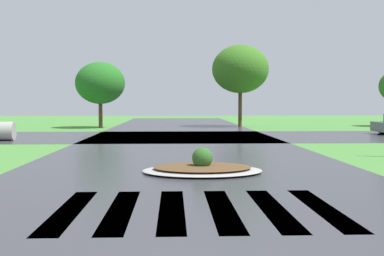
% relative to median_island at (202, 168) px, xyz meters
% --- Properties ---
extents(asphalt_roadway, '(9.92, 80.00, 0.01)m').
position_rel_median_island_xyz_m(asphalt_roadway, '(-0.36, 1.98, -0.12)').
color(asphalt_roadway, '#35353A').
rests_on(asphalt_roadway, ground).
extents(asphalt_cross_road, '(90.00, 8.92, 0.01)m').
position_rel_median_island_xyz_m(asphalt_cross_road, '(-0.36, 13.07, -0.12)').
color(asphalt_cross_road, '#35353A').
rests_on(asphalt_cross_road, ground).
extents(crosswalk_stripes, '(4.95, 3.37, 0.01)m').
position_rel_median_island_xyz_m(crosswalk_stripes, '(-0.36, -4.31, -0.12)').
color(crosswalk_stripes, white).
rests_on(crosswalk_stripes, ground).
extents(median_island, '(3.23, 2.38, 0.68)m').
position_rel_median_island_xyz_m(median_island, '(0.00, 0.00, 0.00)').
color(median_island, '#9E9B93').
rests_on(median_island, ground).
extents(background_treeline, '(39.14, 6.34, 6.23)m').
position_rel_median_island_xyz_m(background_treeline, '(-2.63, 23.19, 3.83)').
color(background_treeline, '#4C3823').
rests_on(background_treeline, ground).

